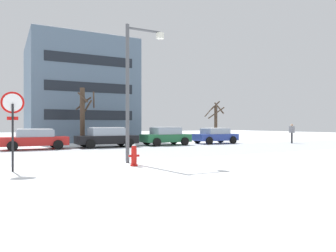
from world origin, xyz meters
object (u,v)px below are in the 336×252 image
at_px(street_lamp, 134,79).
at_px(pedestrian_crossing, 292,132).
at_px(parked_car_black, 107,137).
at_px(parked_car_green, 166,136).
at_px(parked_car_blue, 215,135).
at_px(stop_sign, 13,116).
at_px(fire_hydrant, 134,155).
at_px(parked_car_red, 35,139).

height_order(street_lamp, pedestrian_crossing, street_lamp).
relative_size(parked_car_black, parked_car_green, 1.14).
xyz_separation_m(parked_car_black, parked_car_blue, (9.73, -0.01, -0.04)).
bearing_deg(parked_car_green, parked_car_black, 179.92).
height_order(stop_sign, parked_car_blue, stop_sign).
height_order(parked_car_blue, pedestrian_crossing, pedestrian_crossing).
xyz_separation_m(parked_car_black, pedestrian_crossing, (16.02, -2.84, 0.27)).
bearing_deg(parked_car_blue, parked_car_green, 179.94).
height_order(fire_hydrant, pedestrian_crossing, pedestrian_crossing).
bearing_deg(parked_car_black, stop_sign, -121.86).
bearing_deg(stop_sign, pedestrian_crossing, 18.41).
distance_m(fire_hydrant, street_lamp, 3.42).
xyz_separation_m(street_lamp, parked_car_blue, (11.37, 9.69, -2.94)).
height_order(fire_hydrant, parked_car_green, parked_car_green).
relative_size(fire_hydrant, street_lamp, 0.14).
relative_size(street_lamp, parked_car_blue, 1.54).
distance_m(parked_car_red, parked_car_green, 9.74).
bearing_deg(parked_car_black, fire_hydrant, -100.88).
bearing_deg(pedestrian_crossing, stop_sign, -161.59).
bearing_deg(stop_sign, parked_car_blue, 32.54).
bearing_deg(pedestrian_crossing, parked_car_red, 171.71).
relative_size(stop_sign, parked_car_black, 0.64).
xyz_separation_m(street_lamp, parked_car_black, (1.63, 9.70, -2.90)).
bearing_deg(parked_car_red, pedestrian_crossing, -8.29).
relative_size(street_lamp, parked_car_red, 1.43).
bearing_deg(fire_hydrant, parked_car_green, 57.24).
xyz_separation_m(street_lamp, parked_car_green, (6.50, 9.69, -2.90)).
distance_m(stop_sign, street_lamp, 5.10).
bearing_deg(street_lamp, parked_car_green, 56.15).
xyz_separation_m(stop_sign, street_lamp, (4.78, 0.61, 1.68)).
bearing_deg(parked_car_green, parked_car_red, 178.80).
relative_size(parked_car_red, parked_car_black, 0.96).
distance_m(parked_car_green, pedestrian_crossing, 11.51).
distance_m(parked_car_black, parked_car_blue, 9.73).
bearing_deg(parked_car_red, parked_car_blue, -0.82).
distance_m(street_lamp, parked_car_black, 10.26).
xyz_separation_m(street_lamp, pedestrian_crossing, (17.65, 6.85, -2.64)).
xyz_separation_m(parked_car_red, parked_car_black, (4.87, -0.20, 0.04)).
xyz_separation_m(parked_car_green, parked_car_blue, (4.87, -0.01, -0.05)).
relative_size(fire_hydrant, parked_car_blue, 0.22).
bearing_deg(parked_car_black, street_lamp, -99.55).
xyz_separation_m(fire_hydrant, pedestrian_crossing, (18.10, 7.95, 0.58)).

